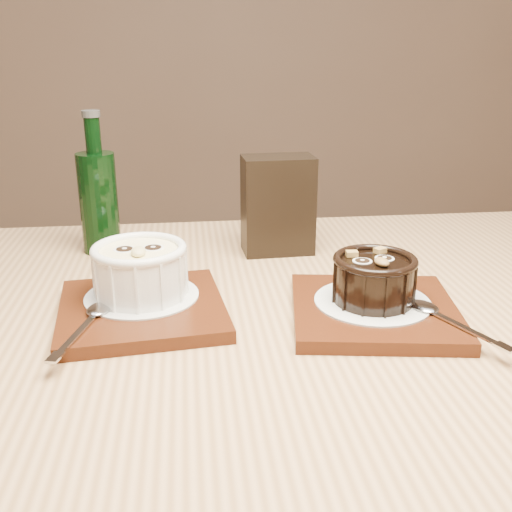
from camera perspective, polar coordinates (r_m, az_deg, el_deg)
The scene contains 11 objects.
table at distance 0.71m, azimuth 0.45°, elevation -12.96°, with size 1.21×0.81×0.75m.
tray_left at distance 0.69m, azimuth -10.78°, elevation -5.05°, with size 0.18×0.18×0.01m, color #451C0B.
doily_left at distance 0.70m, azimuth -10.81°, elevation -3.73°, with size 0.13×0.13×0.00m, color silver.
ramekin_white at distance 0.69m, azimuth -10.99°, elevation -1.14°, with size 0.11×0.11×0.06m.
spoon_left at distance 0.64m, azimuth -15.87°, elevation -6.13°, with size 0.03×0.13×0.01m, color #B5B7BE, non-canonical shape.
tray_right at distance 0.68m, azimuth 11.18°, elevation -5.15°, with size 0.18×0.18×0.01m, color #451C0B.
doily_right at distance 0.69m, azimuth 11.02°, elevation -4.27°, with size 0.13×0.13×0.00m, color silver.
ramekin_dark at distance 0.67m, azimuth 11.19°, elevation -1.96°, with size 0.09×0.09×0.06m.
spoon_right at distance 0.66m, azimuth 17.85°, elevation -5.68°, with size 0.03×0.13×0.01m, color #B5B7BE, non-canonical shape.
condiment_stand at distance 0.86m, azimuth 2.09°, elevation 4.87°, with size 0.10×0.06×0.14m, color black.
green_bottle at distance 0.89m, azimuth -14.77°, elevation 5.29°, with size 0.05×0.05×0.20m.
Camera 1 is at (-0.14, -0.78, 1.04)m, focal length 42.00 mm.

